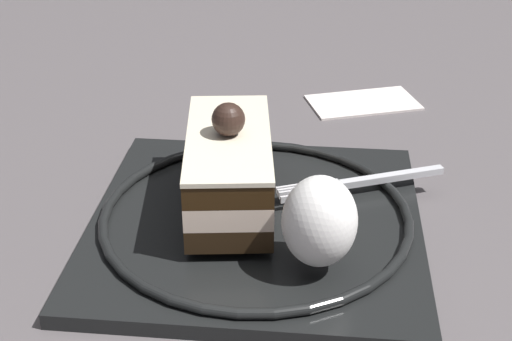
{
  "coord_description": "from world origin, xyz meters",
  "views": [
    {
      "loc": [
        0.0,
        -0.42,
        0.27
      ],
      "look_at": [
        0.0,
        -0.01,
        0.05
      ],
      "focal_mm": 51.08,
      "sensor_mm": 36.0,
      "label": 1
    }
  ],
  "objects_px": {
    "dessert_plate": "(256,221)",
    "whipped_cream_dollop": "(314,221)",
    "fork": "(353,182)",
    "cake_slice": "(225,165)",
    "folded_napkin": "(360,102)"
  },
  "relations": [
    {
      "from": "cake_slice",
      "to": "fork",
      "type": "height_order",
      "value": "cake_slice"
    },
    {
      "from": "dessert_plate",
      "to": "whipped_cream_dollop",
      "type": "bearing_deg",
      "value": -59.18
    },
    {
      "from": "whipped_cream_dollop",
      "to": "fork",
      "type": "relative_size",
      "value": 0.46
    },
    {
      "from": "fork",
      "to": "cake_slice",
      "type": "bearing_deg",
      "value": -168.88
    },
    {
      "from": "dessert_plate",
      "to": "whipped_cream_dollop",
      "type": "height_order",
      "value": "whipped_cream_dollop"
    },
    {
      "from": "whipped_cream_dollop",
      "to": "folded_napkin",
      "type": "height_order",
      "value": "whipped_cream_dollop"
    },
    {
      "from": "dessert_plate",
      "to": "whipped_cream_dollop",
      "type": "xyz_separation_m",
      "value": [
        0.03,
        -0.06,
        0.04
      ]
    },
    {
      "from": "dessert_plate",
      "to": "whipped_cream_dollop",
      "type": "relative_size",
      "value": 4.23
    },
    {
      "from": "fork",
      "to": "folded_napkin",
      "type": "height_order",
      "value": "fork"
    },
    {
      "from": "dessert_plate",
      "to": "fork",
      "type": "relative_size",
      "value": 1.96
    },
    {
      "from": "whipped_cream_dollop",
      "to": "cake_slice",
      "type": "bearing_deg",
      "value": 127.21
    },
    {
      "from": "cake_slice",
      "to": "whipped_cream_dollop",
      "type": "relative_size",
      "value": 2.25
    },
    {
      "from": "dessert_plate",
      "to": "cake_slice",
      "type": "height_order",
      "value": "cake_slice"
    },
    {
      "from": "cake_slice",
      "to": "fork",
      "type": "bearing_deg",
      "value": 11.12
    },
    {
      "from": "cake_slice",
      "to": "folded_napkin",
      "type": "xyz_separation_m",
      "value": [
        0.12,
        0.2,
        -0.04
      ]
    }
  ]
}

